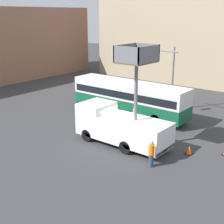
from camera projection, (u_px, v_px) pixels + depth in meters
name	position (u px, v px, depth m)	size (l,w,h in m)	color
ground_plane	(124.00, 142.00, 23.56)	(120.00, 120.00, 0.00)	#38383A
building_backdrop_side	(198.00, 29.00, 43.65)	(10.00, 28.00, 14.33)	tan
utility_truck	(121.00, 124.00, 22.71)	(2.53, 7.18, 7.32)	white
city_bus	(129.00, 96.00, 29.20)	(2.60, 11.62, 3.20)	#145638
traffic_light_pole	(167.00, 70.00, 29.41)	(3.04, 2.79, 6.28)	slate
road_worker_near_truck	(151.00, 153.00, 19.50)	(0.38, 0.38, 1.82)	navy
road_worker_directing	(134.00, 119.00, 25.84)	(0.38, 0.38, 1.82)	navy
traffic_cone_mid_road	(189.00, 150.00, 21.43)	(0.53, 0.53, 0.61)	black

